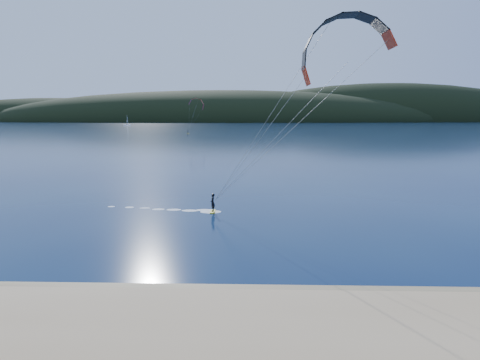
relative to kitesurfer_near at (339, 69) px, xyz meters
name	(u,v)px	position (x,y,z in m)	size (l,w,h in m)	color
ground	(114,345)	(-12.04, -17.75, -12.43)	(1800.00, 1800.00, 0.00)	#08183E
wet_sand	(144,294)	(-12.04, -13.25, -12.38)	(220.00, 2.50, 0.10)	#8E7252
headland	(249,122)	(-11.41, 727.54, -12.43)	(1200.00, 310.00, 140.00)	black
kitesurfer_near	(339,69)	(0.00, 0.00, 0.00)	(25.51, 7.93, 17.27)	yellow
kitesurfer_far	(196,106)	(-35.13, 177.02, 1.61)	(9.96, 6.48, 17.39)	yellow
sailboat	(127,125)	(-135.28, 387.44, -11.68)	(7.32, 4.59, 10.22)	white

